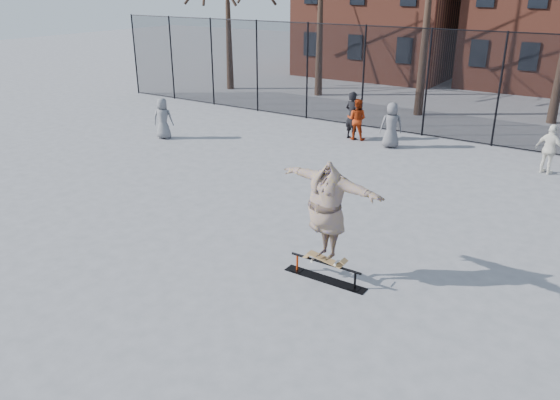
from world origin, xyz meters
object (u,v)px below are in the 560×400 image
Objects in this scene: skateboard at (325,260)px; bystander_white at (550,149)px; bystander_black at (352,116)px; bystander_red at (357,119)px; skate_rail at (325,273)px; skater at (327,212)px; bystander_grey at (163,118)px; bystander_extra at (391,125)px.

skateboard is 9.81m from bystander_white.
bystander_black is 0.21m from bystander_red.
skate_rail is at bearing 129.41° from bystander_black.
skater is at bearing 129.36° from bystander_black.
skate_rail is 1.15× the size of bystander_red.
skater reaches higher than bystander_black.
bystander_white is (2.57, 9.46, 0.33)m from skateboard.
bystander_grey is at bearing 150.01° from skate_rail.
skate_rail is at bearing 121.98° from bystander_grey.
bystander_grey is (-10.22, 5.91, 0.33)m from skateboard.
skater is 1.48× the size of bystander_extra.
bystander_grey is 7.09m from bystander_black.
bystander_black is 1.16× the size of bystander_red.
skater is 9.83m from bystander_white.
skate_rail is 0.99× the size of bystander_black.
bystander_red reaches higher than skateboard.
bystander_black is at bearing 125.50° from skater.
skateboard is at bearing 102.04° from bystander_red.
skater is 1.57× the size of bystander_grey.
bystander_red is at bearing 124.62° from skater.
bystander_grey is 0.99× the size of bystander_white.
bystander_grey is 13.28m from bystander_white.
bystander_red is at bearing -44.00° from bystander_extra.
bystander_grey is (-10.22, 5.91, -0.70)m from skater.
skater reaches higher than bystander_extra.
skate_rail is 1.16× the size of bystander_grey.
bystander_extra reaches higher than skate_rail.
skater is at bearing 0.00° from skateboard.
skater is 1.56× the size of bystander_red.
skate_rail is 9.85m from bystander_extra.
skater is 1.35× the size of bystander_black.
skateboard is 0.53× the size of bystander_grey.
bystander_red is 0.95× the size of bystander_extra.
bystander_black is at bearing -42.10° from bystander_extra.
skate_rail is 9.82m from bystander_white.
bystander_extra reaches higher than bystander_red.
skateboard is at bearing 121.95° from bystander_grey.
bystander_white is at bearing 74.87° from skate_rail.
skater is 10.66m from bystander_black.
skater reaches higher than skate_rail.
bystander_black is at bearing -175.16° from bystander_grey.
skateboard is at bearing 0.00° from skater.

